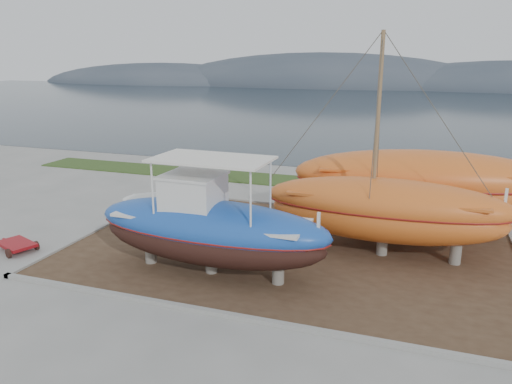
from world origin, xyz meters
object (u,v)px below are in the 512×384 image
(blue_caique, at_px, (210,217))
(red_trailer, at_px, (17,247))
(orange_sailboat, at_px, (389,149))
(orange_bare_hull, at_px, (421,194))
(white_dinghy, at_px, (163,205))

(blue_caique, bearing_deg, red_trailer, -174.48)
(red_trailer, bearing_deg, blue_caique, 24.99)
(orange_sailboat, relative_size, orange_bare_hull, 0.85)
(white_dinghy, xyz_separation_m, orange_sailboat, (10.96, -1.44, 3.79))
(blue_caique, relative_size, red_trailer, 3.59)
(orange_bare_hull, xyz_separation_m, red_trailer, (-15.88, -7.72, -1.75))
(orange_sailboat, bearing_deg, blue_caique, -146.24)
(orange_sailboat, xyz_separation_m, red_trailer, (-14.59, -4.52, -4.29))
(white_dinghy, distance_m, red_trailer, 6.99)
(red_trailer, bearing_deg, orange_sailboat, 38.24)
(blue_caique, bearing_deg, orange_sailboat, 35.20)
(white_dinghy, relative_size, red_trailer, 1.60)
(blue_caique, distance_m, white_dinghy, 7.55)
(blue_caique, height_order, white_dinghy, blue_caique)
(white_dinghy, bearing_deg, blue_caique, -65.81)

